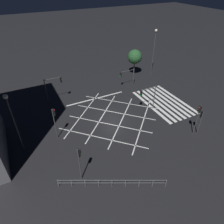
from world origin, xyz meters
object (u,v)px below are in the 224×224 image
at_px(street_lamp_east, 11,112).
at_px(traffic_light_sw_main, 201,118).
at_px(traffic_light_ne_cross, 54,84).
at_px(traffic_light_median_south, 147,94).
at_px(street_lamp_west, 154,44).
at_px(traffic_light_nw_cross, 79,158).
at_px(street_tree_near, 135,57).
at_px(traffic_light_sw_cross, 198,115).
at_px(traffic_light_median_north, 54,118).
at_px(traffic_light_se_cross, 126,75).

bearing_deg(street_lamp_east, traffic_light_sw_main, -109.32).
bearing_deg(traffic_light_ne_cross, traffic_light_median_south, -35.27).
bearing_deg(street_lamp_west, street_lamp_east, 112.03).
distance_m(traffic_light_nw_cross, street_lamp_west, 28.55).
distance_m(traffic_light_sw_main, street_tree_near, 19.75).
distance_m(traffic_light_sw_cross, street_lamp_east, 21.75).
bearing_deg(traffic_light_ne_cross, street_lamp_east, -125.29).
distance_m(traffic_light_sw_main, traffic_light_sw_cross, 0.84).
relative_size(street_lamp_east, street_tree_near, 1.47).
xyz_separation_m(traffic_light_median_south, traffic_light_median_north, (-0.49, 14.00, 0.53)).
bearing_deg(traffic_light_sw_main, traffic_light_median_south, 18.61).
bearing_deg(traffic_light_nw_cross, traffic_light_se_cross, 47.61).
height_order(traffic_light_sw_cross, traffic_light_median_north, traffic_light_median_north).
height_order(street_lamp_east, street_lamp_west, street_lamp_west).
bearing_deg(traffic_light_median_north, traffic_light_sw_cross, -24.67).
bearing_deg(traffic_light_median_north, traffic_light_se_cross, 28.91).
height_order(traffic_light_se_cross, traffic_light_nw_cross, traffic_light_nw_cross).
height_order(traffic_light_se_cross, traffic_light_median_south, traffic_light_median_south).
height_order(traffic_light_sw_main, traffic_light_ne_cross, traffic_light_ne_cross).
height_order(traffic_light_median_south, street_tree_near, street_tree_near).
bearing_deg(traffic_light_median_north, street_lamp_east, -177.89).
relative_size(traffic_light_median_south, street_lamp_west, 0.40).
xyz_separation_m(traffic_light_sw_main, traffic_light_nw_cross, (0.10, 16.09, 0.54)).
distance_m(traffic_light_sw_cross, traffic_light_median_north, 17.72).
distance_m(traffic_light_se_cross, street_tree_near, 5.88).
height_order(traffic_light_median_south, street_lamp_east, street_lamp_east).
relative_size(traffic_light_nw_cross, street_lamp_east, 0.57).
bearing_deg(traffic_light_ne_cross, street_tree_near, 10.63).
bearing_deg(traffic_light_se_cross, traffic_light_ne_cross, -3.07).
relative_size(traffic_light_se_cross, traffic_light_sw_cross, 0.73).
xyz_separation_m(traffic_light_se_cross, traffic_light_median_south, (-7.71, 0.86, 0.25)).
distance_m(traffic_light_sw_main, traffic_light_median_north, 18.31).
distance_m(traffic_light_nw_cross, street_tree_near, 26.84).
bearing_deg(traffic_light_sw_cross, traffic_light_nw_cross, 0.05).
distance_m(traffic_light_median_south, street_lamp_east, 18.51).
bearing_deg(traffic_light_sw_cross, street_lamp_east, -19.55).
relative_size(traffic_light_sw_main, traffic_light_ne_cross, 0.84).
relative_size(street_lamp_east, street_lamp_west, 0.86).
height_order(traffic_light_sw_main, traffic_light_median_north, traffic_light_median_north).
bearing_deg(traffic_light_median_south, traffic_light_se_cross, -96.37).
distance_m(traffic_light_sw_main, traffic_light_ne_cross, 21.94).
height_order(traffic_light_ne_cross, street_tree_near, street_tree_near).
bearing_deg(traffic_light_median_north, street_tree_near, 32.33).
xyz_separation_m(traffic_light_sw_main, street_lamp_west, (18.18, -5.78, 3.66)).
bearing_deg(traffic_light_nw_cross, traffic_light_median_south, 30.54).
xyz_separation_m(traffic_light_ne_cross, street_lamp_west, (1.78, -20.35, 3.08)).
relative_size(street_lamp_west, street_tree_near, 1.72).
height_order(traffic_light_sw_cross, street_lamp_east, street_lamp_east).
distance_m(traffic_light_median_south, street_tree_near, 12.68).
relative_size(traffic_light_sw_cross, traffic_light_ne_cross, 1.04).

